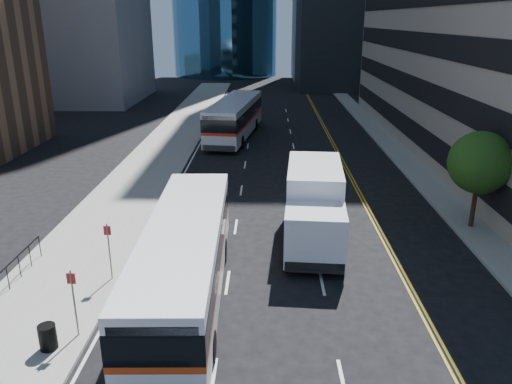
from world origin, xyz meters
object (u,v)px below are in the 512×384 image
Objects in this scene: street_tree at (480,163)px; bus_rear at (235,117)px; box_truck at (314,205)px; bus_front at (185,259)px; trash_can at (48,337)px.

street_tree is 25.47m from bus_rear.
bus_front is at bearing -130.51° from box_truck.
trash_can is at bearing -141.55° from bus_front.
box_truck is (-8.53, -1.80, -1.70)m from street_tree.
street_tree reaches higher than bus_rear.
bus_front is 28.66m from bus_rear.
bus_front is 5.47m from trash_can.
bus_rear is 23.72m from box_truck.
street_tree is at bearing 26.11° from bus_front.
bus_rear is (-13.81, 21.32, -1.73)m from street_tree.
box_truck reaches higher than trash_can.
bus_front is at bearing -152.36° from street_tree.
street_tree is at bearing -49.24° from bus_rear.
trash_can is at bearing -89.79° from bus_rear.
box_truck is at bearing -168.06° from street_tree.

